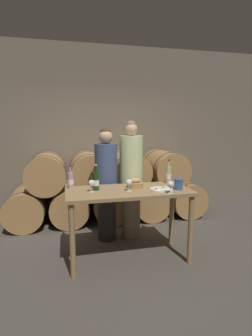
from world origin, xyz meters
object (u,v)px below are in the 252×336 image
wine_glass_left (129,183)px  bread_basket (135,184)px  wine_glass_center (171,185)px  person_left (106,183)px  tasting_table (129,200)px  person_right (131,179)px  wine_bottle_red (96,181)px  blue_crock (178,184)px  wine_glass_far_left (92,183)px  cheese_plate (161,189)px  wine_bottle_white (169,175)px  wine_bottle_rose (71,180)px

wine_glass_left → bread_basket: bearing=55.1°
wine_glass_center → person_left: bearing=123.5°
tasting_table → person_right: size_ratio=0.87×
tasting_table → wine_glass_center: 0.57m
wine_bottle_red → bread_basket: (0.50, 0.03, -0.07)m
blue_crock → wine_glass_far_left: bearing=173.2°
cheese_plate → wine_glass_far_left: (-0.85, 0.09, 0.10)m
blue_crock → wine_glass_far_left: 1.07m
tasting_table → wine_glass_left: size_ratio=10.47×
person_right → blue_crock: bearing=-61.9°
wine_bottle_white → bread_basket: wine_bottle_white is taller
person_right → wine_glass_center: size_ratio=12.01×
wine_bottle_red → bread_basket: wine_bottle_red is taller
person_left → bread_basket: person_left is taller
wine_bottle_red → wine_bottle_white: bearing=9.1°
person_right → wine_bottle_red: 0.82m
bread_basket → wine_glass_center: (0.33, -0.39, 0.06)m
person_left → wine_bottle_white: 0.92m
blue_crock → wine_glass_far_left: wine_glass_far_left is taller
blue_crock → wine_glass_left: wine_glass_left is taller
wine_bottle_red → wine_glass_far_left: (-0.06, -0.08, -0.01)m
bread_basket → wine_glass_left: 0.22m
bread_basket → cheese_plate: size_ratio=0.73×
wine_bottle_white → cheese_plate: (-0.23, -0.33, -0.11)m
wine_glass_far_left → bread_basket: bearing=10.8°
person_right → cheese_plate: (0.20, -0.73, 0.02)m
wine_glass_center → wine_glass_left: bearing=154.2°
wine_bottle_rose → wine_glass_center: bearing=-25.6°
person_left → wine_bottle_red: (-0.21, -0.56, 0.16)m
wine_bottle_rose → wine_glass_left: bearing=-25.5°
wine_glass_far_left → wine_glass_left: 0.45m
wine_bottle_rose → wine_glass_far_left: size_ratio=2.05×
wine_glass_center → blue_crock: bearing=42.7°
blue_crock → bread_basket: blue_crock is taller
person_right → wine_glass_left: bearing=-106.5°
person_left → wine_glass_left: (0.17, -0.71, 0.16)m
wine_bottle_rose → wine_glass_far_left: bearing=-46.9°
wine_bottle_red → wine_glass_far_left: size_ratio=2.20×
person_left → wine_bottle_white: size_ratio=5.05×
wine_glass_left → blue_crock: bearing=-5.3°
tasting_table → cheese_plate: (0.39, -0.10, 0.14)m
person_right → blue_crock: size_ratio=13.21×
person_right → wine_glass_center: person_right is taller
wine_bottle_rose → bread_basket: size_ratio=1.47×
cheese_plate → wine_glass_left: 0.42m
tasting_table → wine_glass_left: 0.25m
person_left → person_right: size_ratio=0.95×
wine_bottle_red → cheese_plate: 0.81m
person_left → blue_crock: person_left is taller
bread_basket → blue_crock: bearing=-25.2°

